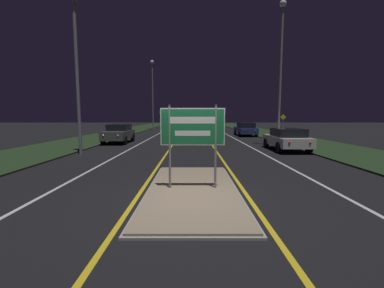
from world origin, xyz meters
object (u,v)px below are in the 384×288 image
object	(u,v)px
car_receding_0	(286,139)
warning_sign	(282,123)
streetlight_left_far	(152,84)
car_approaching_0	(118,133)
streetlight_right_near	(280,59)
highway_sign	(192,130)
streetlight_left_near	(75,41)
car_receding_1	(245,129)
car_receding_2	(207,125)

from	to	relation	value
car_receding_0	warning_sign	distance (m)	10.63
car_receding_0	warning_sign	xyz separation A→B (m)	(3.29, 10.09, 0.72)
streetlight_left_far	car_approaching_0	bearing A→B (deg)	-89.54
streetlight_right_near	warning_sign	size ratio (longest dim) A/B	4.42
highway_sign	streetlight_left_near	distance (m)	10.65
car_approaching_0	streetlight_right_near	bearing A→B (deg)	-10.54
streetlight_right_near	car_receding_1	world-z (taller)	streetlight_right_near
car_receding_1	car_approaching_0	world-z (taller)	car_approaching_0
highway_sign	streetlight_right_near	bearing A→B (deg)	60.90
car_receding_1	car_approaching_0	size ratio (longest dim) A/B	1.12
car_receding_0	streetlight_left_near	bearing A→B (deg)	-171.71
streetlight_left_far	car_receding_1	size ratio (longest dim) A/B	2.29
streetlight_left_far	car_approaching_0	world-z (taller)	streetlight_left_far
streetlight_left_near	car_receding_1	distance (m)	19.69
highway_sign	streetlight_left_far	bearing A→B (deg)	100.51
highway_sign	streetlight_left_near	xyz separation A→B (m)	(-6.44, 7.19, 4.51)
car_receding_1	streetlight_left_near	bearing A→B (deg)	-131.20
warning_sign	car_receding_2	bearing A→B (deg)	112.93
streetlight_left_far	car_receding_1	distance (m)	18.42
streetlight_left_near	car_receding_1	size ratio (longest dim) A/B	1.92
car_receding_0	warning_sign	world-z (taller)	warning_sign
streetlight_left_near	car_receding_1	world-z (taller)	streetlight_left_near
car_receding_1	car_approaching_0	distance (m)	14.33
streetlight_left_near	car_receding_0	bearing A→B (deg)	8.29
streetlight_left_near	car_approaching_0	world-z (taller)	streetlight_left_near
streetlight_left_far	warning_sign	xyz separation A→B (m)	(15.62, -14.50, -5.67)
highway_sign	car_approaching_0	xyz separation A→B (m)	(-6.07, 13.68, -1.00)
streetlight_left_near	streetlight_left_far	world-z (taller)	streetlight_left_far
streetlight_right_near	streetlight_left_far	bearing A→B (deg)	119.48
car_receding_2	streetlight_right_near	bearing A→B (deg)	-81.11
streetlight_left_near	car_receding_1	bearing A→B (deg)	48.80
car_receding_1	highway_sign	bearing A→B (deg)	-105.67
highway_sign	car_receding_1	world-z (taller)	highway_sign
streetlight_left_near	streetlight_right_near	bearing A→B (deg)	18.17
car_approaching_0	highway_sign	bearing A→B (deg)	-66.07
streetlight_left_near	car_approaching_0	distance (m)	8.53
streetlight_right_near	warning_sign	world-z (taller)	streetlight_right_near
car_receding_0	car_approaching_0	world-z (taller)	car_approaching_0
car_receding_1	warning_sign	world-z (taller)	warning_sign
highway_sign	car_receding_0	distance (m)	10.93
streetlight_right_near	car_approaching_0	size ratio (longest dim) A/B	2.42
car_receding_2	warning_sign	bearing A→B (deg)	-67.07
streetlight_left_far	streetlight_right_near	distance (m)	25.54
highway_sign	streetlight_right_near	xyz separation A→B (m)	(6.33, 11.38, 4.48)
highway_sign	car_receding_0	bearing A→B (deg)	55.94
car_receding_1	warning_sign	distance (m)	4.15
car_receding_0	car_approaching_0	xyz separation A→B (m)	(-12.17, 4.67, 0.05)
car_receding_1	streetlight_left_far	bearing A→B (deg)	135.09
car_receding_0	streetlight_left_far	bearing A→B (deg)	116.63
warning_sign	car_approaching_0	bearing A→B (deg)	-160.69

